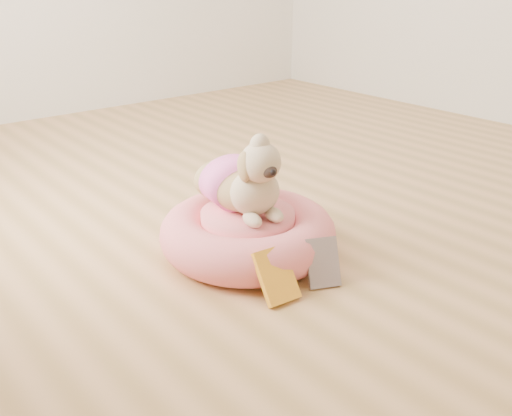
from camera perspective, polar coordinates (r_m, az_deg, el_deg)
floor at (r=2.94m, az=4.55°, el=2.23°), size 4.50×4.50×0.00m
pet_bed at (r=2.22m, az=-0.82°, el=-2.52°), size 0.68×0.68×0.18m
dog at (r=2.14m, az=-1.36°, el=4.02°), size 0.39×0.50×0.34m
book_yellow at (r=1.93m, az=2.04°, el=-6.77°), size 0.14×0.14×0.17m
book_white at (r=2.02m, az=6.71°, el=-5.44°), size 0.14×0.13×0.17m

